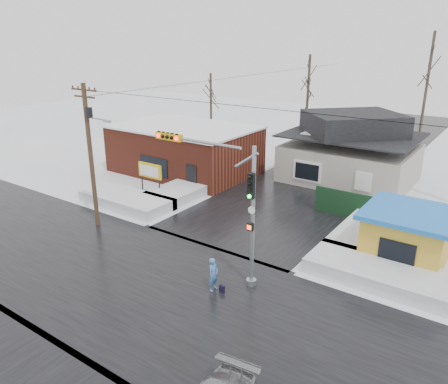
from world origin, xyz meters
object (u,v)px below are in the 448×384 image
Objects in this scene: traffic_signal at (225,192)px; pedestrian at (213,275)px; utility_pole at (91,148)px; kiosk at (407,235)px; marquee_sign at (150,172)px.

traffic_signal reaches higher than pedestrian.
kiosk is at bearing 20.44° from utility_pole.
marquee_sign is at bearing -178.45° from kiosk.
pedestrian is at bearing -10.35° from utility_pole.
utility_pole is 3.53× the size of marquee_sign.
marquee_sign is at bearing 100.13° from utility_pole.
kiosk is (7.07, 7.03, -3.08)m from traffic_signal.
traffic_signal is 4.17× the size of pedestrian.
pedestrian is at bearing -76.87° from traffic_signal.
traffic_signal is at bearing -29.72° from marquee_sign.
marquee_sign is 0.55× the size of kiosk.
pedestrian is (0.33, -1.42, -3.70)m from traffic_signal.
pedestrian is at bearing -128.57° from kiosk.
marquee_sign is at bearing 57.20° from pedestrian.
pedestrian is (10.69, -1.95, -4.27)m from utility_pole.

